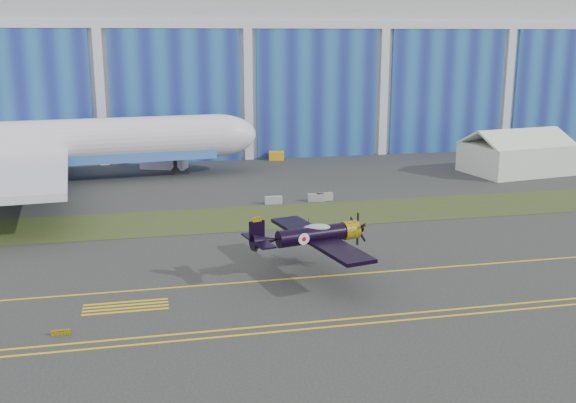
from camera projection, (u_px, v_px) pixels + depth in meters
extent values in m
plane|color=#353735|center=(337.00, 255.00, 59.39)|extent=(260.00, 260.00, 0.00)
cube|color=#475128|center=(300.00, 215.00, 72.67)|extent=(260.00, 10.00, 0.02)
cube|color=silver|center=(229.00, 58.00, 124.18)|extent=(220.00, 45.00, 30.00)
cube|color=navy|center=(248.00, 95.00, 103.72)|extent=(220.00, 0.60, 20.00)
cube|color=silver|center=(247.00, 24.00, 101.15)|extent=(220.00, 0.70, 1.20)
cube|color=yellow|center=(354.00, 274.00, 54.64)|extent=(200.00, 0.20, 0.02)
cube|color=yellow|center=(396.00, 321.00, 45.62)|extent=(80.00, 0.20, 0.02)
cube|color=yellow|center=(391.00, 315.00, 46.57)|extent=(80.00, 0.20, 0.02)
cube|color=yellow|center=(61.00, 332.00, 43.42)|extent=(1.20, 0.15, 0.35)
cube|color=silver|center=(164.00, 159.00, 98.34)|extent=(7.05, 4.86, 2.84)
cube|color=#FFB019|center=(276.00, 156.00, 105.25)|extent=(2.55, 1.92, 1.33)
cube|color=#8C989A|center=(273.00, 200.00, 77.49)|extent=(2.03, 0.71, 0.90)
cube|color=gray|center=(316.00, 198.00, 78.75)|extent=(2.06, 0.82, 0.90)
cube|color=gray|center=(324.00, 197.00, 79.12)|extent=(2.06, 0.83, 0.90)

